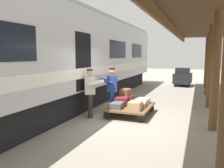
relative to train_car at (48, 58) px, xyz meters
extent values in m
plane|color=gray|center=(-3.20, 0.00, -2.06)|extent=(60.00, 60.00, 0.00)
cylinder|color=brown|center=(-5.71, -9.49, -0.36)|extent=(0.24, 0.24, 3.40)
cylinder|color=brown|center=(-5.71, -6.33, -0.36)|extent=(0.24, 0.24, 3.40)
cylinder|color=brown|center=(-5.71, -3.16, -0.36)|extent=(0.24, 0.24, 3.40)
cylinder|color=brown|center=(-5.71, 0.00, -0.36)|extent=(0.24, 0.24, 3.40)
cube|color=#432E1A|center=(-5.71, 0.00, 1.42)|extent=(3.20, 19.78, 0.16)
cube|color=brown|center=(-4.16, 0.00, 1.19)|extent=(0.08, 19.78, 0.30)
cube|color=#B7BABF|center=(0.00, 0.00, 0.29)|extent=(3.00, 20.34, 2.90)
cube|color=black|center=(0.00, 0.00, -1.61)|extent=(2.55, 19.32, 0.90)
cube|color=#99999E|center=(0.00, 0.00, 1.84)|extent=(2.76, 19.93, 0.20)
cube|color=silver|center=(-1.51, 0.00, -0.51)|extent=(0.03, 19.93, 0.36)
cube|color=black|center=(-1.51, -7.12, 0.39)|extent=(0.02, 2.24, 0.84)
cube|color=black|center=(-1.51, -3.56, 0.39)|extent=(0.02, 2.24, 0.84)
cube|color=black|center=(-1.45, 0.00, -0.11)|extent=(0.12, 1.10, 2.00)
cube|color=brown|center=(-2.99, -0.74, -1.75)|extent=(1.48, 1.92, 0.07)
cylinder|color=black|center=(-3.58, 0.03, -1.92)|extent=(0.27, 0.05, 0.27)
cylinder|color=black|center=(-2.40, 0.03, -1.92)|extent=(0.27, 0.05, 0.27)
cylinder|color=black|center=(-3.58, -1.51, -1.92)|extent=(0.27, 0.05, 0.27)
cylinder|color=black|center=(-2.40, -1.51, -1.92)|extent=(0.27, 0.05, 0.27)
cube|color=#9EA0A5|center=(-3.32, -0.74, -1.63)|extent=(0.53, 0.57, 0.18)
cube|color=#4C515B|center=(-2.66, -0.21, -1.62)|extent=(0.46, 0.61, 0.20)
cube|color=maroon|center=(-2.66, -0.74, -1.57)|extent=(0.52, 0.60, 0.29)
cube|color=maroon|center=(-2.66, -1.27, -1.58)|extent=(0.51, 0.51, 0.28)
cube|color=beige|center=(-3.32, -1.27, -1.62)|extent=(0.50, 0.61, 0.19)
cube|color=tan|center=(-3.32, -0.21, -1.58)|extent=(0.43, 0.53, 0.28)
cube|color=brown|center=(-2.63, -1.31, -1.32)|extent=(0.34, 0.56, 0.23)
cylinder|color=navy|center=(-2.26, -0.84, -1.65)|extent=(0.16, 0.16, 0.82)
cylinder|color=navy|center=(-2.30, -0.64, -1.65)|extent=(0.16, 0.16, 0.82)
cube|color=navy|center=(-2.28, -0.74, -0.94)|extent=(0.40, 0.30, 0.60)
cylinder|color=tan|center=(-2.28, -0.74, -0.61)|extent=(0.09, 0.09, 0.06)
sphere|color=tan|center=(-2.28, -0.74, -0.47)|extent=(0.22, 0.22, 0.22)
cylinder|color=black|center=(-2.28, -0.74, -0.39)|extent=(0.21, 0.21, 0.06)
cylinder|color=navy|center=(-2.03, -0.84, -0.84)|extent=(0.54, 0.22, 0.21)
cylinder|color=navy|center=(-2.10, -0.53, -0.84)|extent=(0.54, 0.22, 0.21)
cylinder|color=#332D28|center=(-1.81, 0.15, -1.65)|extent=(0.16, 0.16, 0.82)
cylinder|color=#332D28|center=(-1.72, -0.03, -1.65)|extent=(0.16, 0.16, 0.82)
cube|color=silver|center=(-1.76, 0.06, -0.94)|extent=(0.42, 0.36, 0.60)
cylinder|color=tan|center=(-1.76, 0.06, -0.61)|extent=(0.09, 0.09, 0.06)
sphere|color=tan|center=(-1.76, 0.06, -0.47)|extent=(0.22, 0.22, 0.22)
cylinder|color=#332D28|center=(-1.76, 0.06, -0.39)|extent=(0.21, 0.21, 0.06)
cylinder|color=silver|center=(-2.03, 0.10, -0.84)|extent=(0.52, 0.33, 0.21)
cylinder|color=silver|center=(-1.88, -0.19, -0.84)|extent=(0.52, 0.33, 0.21)
cube|color=black|center=(-4.20, -9.63, -1.51)|extent=(1.24, 1.79, 0.70)
cube|color=black|center=(-4.20, -9.28, -1.01)|extent=(0.96, 0.77, 0.50)
cylinder|color=black|center=(-4.65, -9.03, -1.86)|extent=(0.12, 0.40, 0.40)
cylinder|color=black|center=(-3.75, -9.03, -1.86)|extent=(0.12, 0.40, 0.40)
cylinder|color=black|center=(-4.65, -10.23, -1.86)|extent=(0.12, 0.40, 0.40)
cylinder|color=black|center=(-3.75, -10.23, -1.86)|extent=(0.12, 0.40, 0.40)
camera|label=1|loc=(-5.28, 6.95, 0.11)|focal=35.85mm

